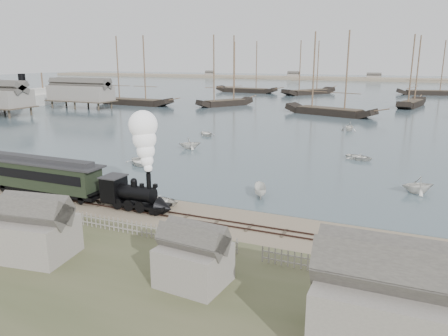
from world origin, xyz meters
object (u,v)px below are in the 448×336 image
at_px(locomotive, 141,168).
at_px(passenger_coach, 42,175).
at_px(beached_dinghy, 158,201).
at_px(steamship, 23,90).

relative_size(locomotive, passenger_coach, 0.62).
relative_size(beached_dinghy, steamship, 0.10).
height_order(locomotive, steamship, steamship).
height_order(locomotive, passenger_coach, locomotive).
xyz_separation_m(beached_dinghy, steamship, (-81.02, 58.92, 4.25)).
xyz_separation_m(locomotive, beached_dinghy, (0.39, 1.98, -3.68)).
xyz_separation_m(locomotive, steamship, (-80.64, 60.90, 0.57)).
distance_m(passenger_coach, beached_dinghy, 12.79).
bearing_deg(locomotive, steamship, 142.94).
relative_size(passenger_coach, beached_dinghy, 3.42).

